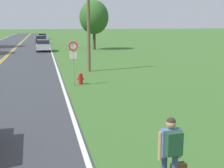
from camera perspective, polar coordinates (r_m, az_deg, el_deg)
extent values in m
cube|color=#4C6B93|center=(7.14, 10.61, -10.42)|extent=(0.46, 0.21, 0.62)
sphere|color=tan|center=(7.00, 10.74, -7.13)|extent=(0.22, 0.22, 0.22)
sphere|color=#2D2319|center=(6.98, 10.75, -6.82)|extent=(0.21, 0.21, 0.21)
cylinder|color=tan|center=(7.06, 8.78, -11.14)|extent=(0.09, 0.09, 0.65)
cylinder|color=tan|center=(7.27, 12.36, -10.61)|extent=(0.09, 0.09, 0.65)
cube|color=#1E472D|center=(6.98, 11.29, -10.68)|extent=(0.37, 0.19, 0.52)
cylinder|color=black|center=(7.58, 12.10, -13.80)|extent=(0.26, 0.04, 0.02)
cylinder|color=red|center=(19.41, -5.76, 0.76)|extent=(0.26, 0.26, 0.54)
sphere|color=red|center=(19.35, -5.78, 1.70)|extent=(0.25, 0.25, 0.25)
cylinder|color=red|center=(19.42, -5.26, 0.96)|extent=(0.08, 0.09, 0.09)
cylinder|color=red|center=(19.38, -6.27, 0.92)|extent=(0.08, 0.09, 0.09)
cylinder|color=gray|center=(18.79, -7.09, 3.66)|extent=(0.07, 0.07, 2.66)
cylinder|color=silver|center=(18.67, -7.16, 6.94)|extent=(0.60, 0.02, 0.60)
torus|color=red|center=(18.66, -7.16, 6.93)|extent=(0.55, 0.07, 0.55)
cube|color=silver|center=(18.71, -7.12, 5.26)|extent=(0.44, 0.02, 0.44)
cylinder|color=brown|center=(24.29, -4.30, 10.75)|extent=(0.24, 0.24, 7.20)
cylinder|color=#473828|center=(44.83, -3.27, 8.09)|extent=(0.41, 0.41, 2.81)
ellipsoid|color=#2D5B23|center=(44.78, -3.31, 12.11)|extent=(4.09, 4.09, 4.70)
cylinder|color=black|center=(41.80, -11.32, 6.22)|extent=(0.20, 0.67, 0.67)
cylinder|color=black|center=(41.80, -13.53, 6.13)|extent=(0.20, 0.67, 0.67)
cylinder|color=black|center=(44.33, -11.38, 6.48)|extent=(0.20, 0.67, 0.67)
cylinder|color=black|center=(44.33, -13.46, 6.39)|extent=(0.20, 0.67, 0.67)
cube|color=silver|center=(43.03, -12.44, 6.74)|extent=(1.82, 4.11, 0.72)
cube|color=#1E232D|center=(42.99, -12.47, 7.57)|extent=(1.60, 2.88, 0.53)
cylinder|color=black|center=(57.80, -12.13, 7.45)|extent=(0.20, 0.62, 0.62)
cylinder|color=black|center=(57.81, -13.66, 7.38)|extent=(0.20, 0.62, 0.62)
cylinder|color=black|center=(60.38, -12.15, 7.59)|extent=(0.20, 0.62, 0.62)
cylinder|color=black|center=(60.39, -13.61, 7.53)|extent=(0.20, 0.62, 0.62)
cube|color=maroon|center=(59.07, -12.90, 7.75)|extent=(1.74, 4.17, 0.61)
cube|color=#1E232D|center=(59.04, -12.93, 8.32)|extent=(1.53, 2.92, 0.57)
cylinder|color=black|center=(74.61, -12.02, 8.23)|extent=(0.23, 0.65, 0.64)
cylinder|color=black|center=(74.68, -13.22, 8.18)|extent=(0.23, 0.65, 0.64)
cylinder|color=black|center=(77.23, -11.96, 8.32)|extent=(0.23, 0.65, 0.64)
cylinder|color=black|center=(77.30, -13.12, 8.27)|extent=(0.23, 0.65, 0.64)
cube|color=navy|center=(75.94, -12.59, 8.43)|extent=(1.94, 4.31, 0.53)
cube|color=#1E232D|center=(76.09, -12.60, 8.83)|extent=(1.64, 2.39, 0.52)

